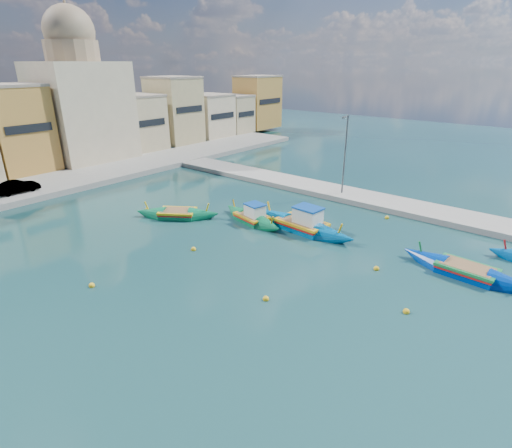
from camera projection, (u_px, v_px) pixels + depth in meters
ground at (292, 290)px, 23.63m from camera, size 160.00×160.00×0.00m
east_quay at (403, 207)px, 36.49m from camera, size 4.00×70.00×0.50m
north_quay at (42, 186)px, 42.21m from camera, size 80.00×8.00×0.60m
north_townhouses at (61, 127)px, 49.54m from camera, size 83.20×7.87×10.19m
church_block at (79, 97)px, 51.02m from camera, size 10.00×10.00×19.10m
quay_street_lamp at (345, 154)px, 38.06m from camera, size 1.18×0.16×8.00m
luzzu_turquoise_cabin at (302, 225)px, 31.91m from camera, size 2.98×10.05×3.18m
luzzu_blue_cabin at (252, 218)px, 33.58m from camera, size 3.32×7.51×2.58m
luzzu_green at (177, 215)px, 34.53m from camera, size 5.78×7.29×2.36m
luzzu_blue_south at (466, 272)px, 25.10m from camera, size 2.60×8.61×2.45m
mooring_buoys at (263, 256)px, 27.55m from camera, size 22.41×24.45×0.36m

